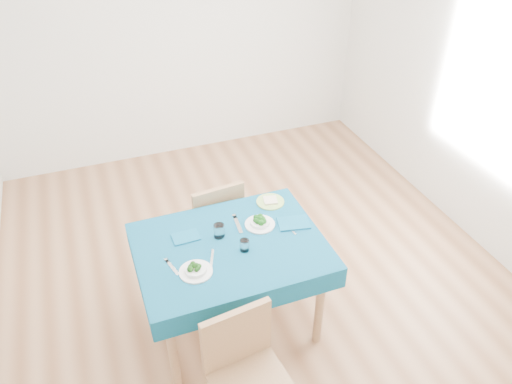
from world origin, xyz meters
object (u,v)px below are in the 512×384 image
object	(u,v)px
chair_near	(252,375)
side_plate	(270,202)
table	(232,286)
bowl_near	(196,269)
bowl_far	(260,221)
chair_far	(211,211)

from	to	relation	value
chair_near	side_plate	size ratio (longest dim) A/B	5.16
table	bowl_near	world-z (taller)	bowl_near
table	bowl_far	bearing A→B (deg)	25.88
side_plate	bowl_far	bearing A→B (deg)	-127.13
chair_far	bowl_near	distance (m)	0.98
chair_far	bowl_near	world-z (taller)	chair_far
chair_near	chair_far	size ratio (longest dim) A/B	1.04
chair_far	bowl_near	size ratio (longest dim) A/B	4.91
chair_near	table	bearing A→B (deg)	72.69
chair_far	side_plate	bearing A→B (deg)	129.07
chair_far	side_plate	size ratio (longest dim) A/B	4.98
bowl_near	side_plate	distance (m)	0.87
table	chair_near	distance (m)	0.85
table	side_plate	size ratio (longest dim) A/B	5.97
bowl_near	bowl_far	size ratio (longest dim) A/B	1.00
table	chair_far	bearing A→B (deg)	84.93
chair_far	side_plate	distance (m)	0.57
table	bowl_near	xyz separation A→B (m)	(-0.28, -0.17, 0.41)
chair_far	bowl_far	world-z (taller)	chair_far
bowl_far	side_plate	bearing A→B (deg)	52.87
table	bowl_far	distance (m)	0.50
table	bowl_near	bearing A→B (deg)	-148.95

